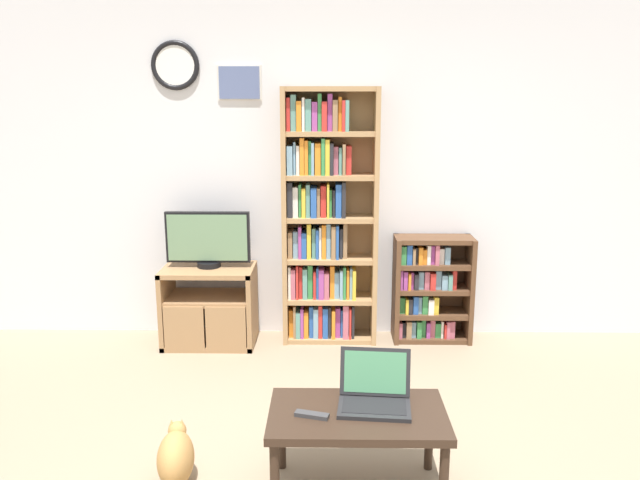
% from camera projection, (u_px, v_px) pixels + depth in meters
% --- Properties ---
extents(wall_back, '(7.06, 0.09, 2.60)m').
position_uv_depth(wall_back, '(331.00, 173.00, 4.90)').
color(wall_back, silver).
rests_on(wall_back, ground_plane).
extents(tv_stand, '(0.70, 0.46, 0.61)m').
position_uv_depth(tv_stand, '(209.00, 306.00, 4.84)').
color(tv_stand, '#9E754C').
rests_on(tv_stand, ground_plane).
extents(television, '(0.64, 0.18, 0.43)m').
position_uv_depth(television, '(208.00, 239.00, 4.76)').
color(television, black).
rests_on(television, tv_stand).
extents(bookshelf_tall, '(0.72, 0.29, 1.96)m').
position_uv_depth(bookshelf_tall, '(324.00, 222.00, 4.80)').
color(bookshelf_tall, tan).
rests_on(bookshelf_tall, ground_plane).
extents(bookshelf_short, '(0.61, 0.28, 0.83)m').
position_uv_depth(bookshelf_short, '(428.00, 289.00, 4.91)').
color(bookshelf_short, brown).
rests_on(bookshelf_short, ground_plane).
extents(coffee_table, '(0.84, 0.50, 0.43)m').
position_uv_depth(coffee_table, '(358.00, 422.00, 2.96)').
color(coffee_table, '#332319').
rests_on(coffee_table, ground_plane).
extents(laptop, '(0.37, 0.30, 0.25)m').
position_uv_depth(laptop, '(375.00, 392.00, 3.00)').
color(laptop, '#232326').
rests_on(laptop, coffee_table).
extents(remote_near_laptop, '(0.17, 0.08, 0.02)m').
position_uv_depth(remote_near_laptop, '(312.00, 415.00, 2.90)').
color(remote_near_laptop, '#38383A').
rests_on(remote_near_laptop, coffee_table).
extents(cat, '(0.23, 0.49, 0.30)m').
position_uv_depth(cat, '(176.00, 457.00, 3.09)').
color(cat, '#B78447').
rests_on(cat, ground_plane).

